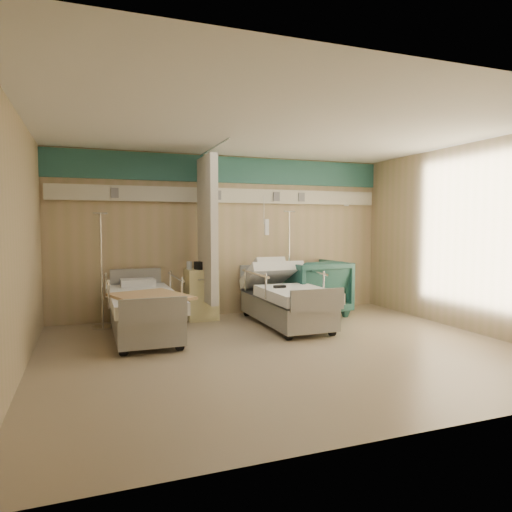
# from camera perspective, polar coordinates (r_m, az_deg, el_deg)

# --- Properties ---
(ground) EXTENTS (6.00, 5.00, 0.00)m
(ground) POSITION_cam_1_polar(r_m,az_deg,el_deg) (5.96, 3.49, -11.59)
(ground) COLOR gray
(ground) RESTS_ON ground
(room_walls) EXTENTS (6.04, 5.04, 2.82)m
(room_walls) POSITION_cam_1_polar(r_m,az_deg,el_deg) (5.97, 2.31, 6.51)
(room_walls) COLOR tan
(room_walls) RESTS_ON ground
(bed_right) EXTENTS (1.00, 2.16, 0.63)m
(bed_right) POSITION_cam_1_polar(r_m,az_deg,el_deg) (7.28, 3.71, -6.17)
(bed_right) COLOR silver
(bed_right) RESTS_ON ground
(bed_left) EXTENTS (1.00, 2.16, 0.63)m
(bed_left) POSITION_cam_1_polar(r_m,az_deg,el_deg) (6.71, -13.86, -7.16)
(bed_left) COLOR silver
(bed_left) RESTS_ON ground
(bedside_cabinet) EXTENTS (0.50, 0.48, 0.85)m
(bedside_cabinet) POSITION_cam_1_polar(r_m,az_deg,el_deg) (7.75, -6.86, -4.76)
(bedside_cabinet) COLOR beige
(bedside_cabinet) RESTS_ON ground
(visitor_armchair) EXTENTS (1.11, 1.14, 0.97)m
(visitor_armchair) POSITION_cam_1_polar(r_m,az_deg,el_deg) (8.13, 7.06, -3.90)
(visitor_armchair) COLOR #1E4D46
(visitor_armchair) RESTS_ON ground
(waffle_blanket) EXTENTS (0.79, 0.74, 0.08)m
(waffle_blanket) POSITION_cam_1_polar(r_m,az_deg,el_deg) (8.06, 6.84, -0.21)
(waffle_blanket) COLOR white
(waffle_blanket) RESTS_ON visitor_armchair
(iv_stand_right) EXTENTS (0.33, 0.33, 1.84)m
(iv_stand_right) POSITION_cam_1_polar(r_m,az_deg,el_deg) (8.36, 4.13, -4.43)
(iv_stand_right) COLOR silver
(iv_stand_right) RESTS_ON ground
(iv_stand_left) EXTENTS (0.32, 0.32, 1.78)m
(iv_stand_left) POSITION_cam_1_polar(r_m,az_deg,el_deg) (7.43, -18.65, -5.79)
(iv_stand_left) COLOR silver
(iv_stand_left) RESTS_ON ground
(call_remote) EXTENTS (0.18, 0.09, 0.04)m
(call_remote) POSITION_cam_1_polar(r_m,az_deg,el_deg) (6.97, 2.98, -3.84)
(call_remote) COLOR black
(call_remote) RESTS_ON bed_right
(tan_blanket) EXTENTS (1.11, 1.25, 0.04)m
(tan_blanket) POSITION_cam_1_polar(r_m,az_deg,el_deg) (6.21, -13.06, -4.93)
(tan_blanket) COLOR tan
(tan_blanket) RESTS_ON bed_left
(toiletry_bag) EXTENTS (0.28, 0.23, 0.13)m
(toiletry_bag) POSITION_cam_1_polar(r_m,az_deg,el_deg) (7.63, -6.69, -1.17)
(toiletry_bag) COLOR black
(toiletry_bag) RESTS_ON bedside_cabinet
(white_cup) EXTENTS (0.12, 0.12, 0.13)m
(white_cup) POSITION_cam_1_polar(r_m,az_deg,el_deg) (7.67, -8.34, -1.17)
(white_cup) COLOR white
(white_cup) RESTS_ON bedside_cabinet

